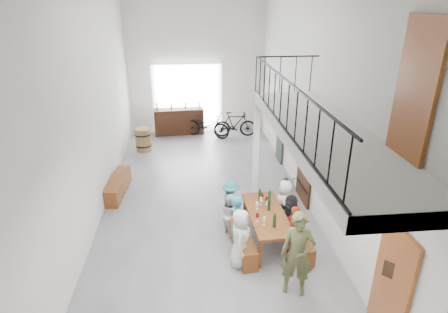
{
  "coord_description": "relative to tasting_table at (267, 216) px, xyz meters",
  "views": [
    {
      "loc": [
        -0.4,
        -9.25,
        5.27
      ],
      "look_at": [
        0.47,
        -0.5,
        1.51
      ],
      "focal_mm": 30.0,
      "sensor_mm": 36.0,
      "label": 1
    }
  ],
  "objects": [
    {
      "name": "guest_left_d",
      "position": [
        -0.73,
        0.88,
        -0.12
      ],
      "size": [
        0.52,
        0.8,
        1.17
      ],
      "primitive_type": "imported",
      "rotation": [
        0.0,
        0.0,
        1.68
      ],
      "color": "teal",
      "rests_on": "ground"
    },
    {
      "name": "guest_left_c",
      "position": [
        -0.78,
        0.48,
        -0.19
      ],
      "size": [
        0.55,
        0.61,
        1.04
      ],
      "primitive_type": "imported",
      "rotation": [
        0.0,
        0.0,
        1.94
      ],
      "color": "silver",
      "rests_on": "ground"
    },
    {
      "name": "bicycle_near",
      "position": [
        -0.94,
        7.27,
        -0.2
      ],
      "size": [
        2.02,
        1.47,
        1.01
      ],
      "primitive_type": "imported",
      "rotation": [
        0.0,
        0.0,
        1.1
      ],
      "color": "black",
      "rests_on": "ground"
    },
    {
      "name": "serving_counter",
      "position": [
        -2.07,
        7.8,
        -0.18
      ],
      "size": [
        2.05,
        0.7,
        1.06
      ],
      "primitive_type": "cube",
      "rotation": [
        0.0,
        0.0,
        0.07
      ],
      "color": "#381B0E",
      "rests_on": "ground"
    },
    {
      "name": "guest_right_c",
      "position": [
        0.58,
        0.67,
        -0.1
      ],
      "size": [
        0.51,
        0.67,
        1.22
      ],
      "primitive_type": "imported",
      "rotation": [
        0.0,
        0.0,
        -1.8
      ],
      "color": "silver",
      "rests_on": "ground"
    },
    {
      "name": "guest_right_a",
      "position": [
        0.49,
        -0.52,
        -0.08
      ],
      "size": [
        0.45,
        0.78,
        1.24
      ],
      "primitive_type": "imported",
      "rotation": [
        0.0,
        0.0,
        -1.36
      ],
      "color": "red",
      "rests_on": "ground"
    },
    {
      "name": "tableware",
      "position": [
        -0.02,
        0.16,
        0.22
      ],
      "size": [
        0.5,
        1.18,
        0.35
      ],
      "color": "black",
      "rests_on": "tasting_table"
    },
    {
      "name": "host_standing",
      "position": [
        0.24,
        -1.6,
        0.16
      ],
      "size": [
        0.73,
        0.59,
        1.74
      ],
      "primitive_type": "imported",
      "rotation": [
        0.0,
        0.0,
        -0.32
      ],
      "color": "#4D502D",
      "rests_on": "ground"
    },
    {
      "name": "potted_plant",
      "position": [
        1.17,
        2.48,
        -0.47
      ],
      "size": [
        0.46,
        0.41,
        0.46
      ],
      "primitive_type": "imported",
      "rotation": [
        0.0,
        0.0,
        0.14
      ],
      "color": "#214A1D",
      "rests_on": "ground"
    },
    {
      "name": "bench_wall",
      "position": [
        0.63,
        -0.07,
        -0.49
      ],
      "size": [
        0.45,
        1.9,
        0.43
      ],
      "primitive_type": "cube",
      "rotation": [
        0.0,
        0.0,
        0.11
      ],
      "color": "brown",
      "rests_on": "ground"
    },
    {
      "name": "guest_right_b",
      "position": [
        0.59,
        0.17,
        -0.15
      ],
      "size": [
        0.64,
        1.09,
        1.12
      ],
      "primitive_type": "imported",
      "rotation": [
        0.0,
        0.0,
        -1.25
      ],
      "color": "black",
      "rests_on": "ground"
    },
    {
      "name": "guest_left_a",
      "position": [
        -0.7,
        -0.71,
        -0.05
      ],
      "size": [
        0.56,
        0.73,
        1.32
      ],
      "primitive_type": "imported",
      "rotation": [
        0.0,
        0.0,
        1.32
      ],
      "color": "silver",
      "rests_on": "ground"
    },
    {
      "name": "balcony",
      "position": [
        0.7,
        -0.98,
        2.26
      ],
      "size": [
        1.52,
        5.62,
        4.0
      ],
      "color": "silver",
      "rests_on": "ground"
    },
    {
      "name": "oak_barrel",
      "position": [
        -3.37,
        6.04,
        -0.28
      ],
      "size": [
        0.58,
        0.58,
        0.85
      ],
      "color": "olive",
      "rests_on": "ground"
    },
    {
      "name": "counter_bottles",
      "position": [
        -2.07,
        7.79,
        0.49
      ],
      "size": [
        1.77,
        0.17,
        0.28
      ],
      "color": "black",
      "rests_on": "serving_counter"
    },
    {
      "name": "room_walls",
      "position": [
        -1.28,
        2.15,
        2.85
      ],
      "size": [
        12.0,
        12.0,
        12.0
      ],
      "color": "white",
      "rests_on": "ground"
    },
    {
      "name": "bench_inner",
      "position": [
        -0.62,
        -0.02,
        -0.47
      ],
      "size": [
        0.53,
        2.04,
        0.46
      ],
      "primitive_type": "cube",
      "rotation": [
        0.0,
        0.0,
        0.11
      ],
      "color": "brown",
      "rests_on": "ground"
    },
    {
      "name": "gateway_portal",
      "position": [
        -1.68,
        8.09,
        0.69
      ],
      "size": [
        2.8,
        0.08,
        2.8
      ],
      "primitive_type": "cube",
      "color": "white",
      "rests_on": "ground"
    },
    {
      "name": "guest_left_b",
      "position": [
        -0.68,
        -0.13,
        -0.04
      ],
      "size": [
        0.39,
        0.53,
        1.33
      ],
      "primitive_type": "imported",
      "rotation": [
        0.0,
        0.0,
        1.42
      ],
      "color": "teal",
      "rests_on": "ground"
    },
    {
      "name": "bicycle_far",
      "position": [
        0.2,
        7.21,
        -0.19
      ],
      "size": [
        1.74,
        0.53,
        1.04
      ],
      "primitive_type": "imported",
      "rotation": [
        0.0,
        0.0,
        1.55
      ],
      "color": "black",
      "rests_on": "ground"
    },
    {
      "name": "side_bench",
      "position": [
        -3.78,
        2.75,
        -0.46
      ],
      "size": [
        0.53,
        1.78,
        0.49
      ],
      "primitive_type": "cube",
      "rotation": [
        0.0,
        0.0,
        -0.09
      ],
      "color": "brown",
      "rests_on": "ground"
    },
    {
      "name": "right_wall_decor",
      "position": [
        1.42,
        0.28,
        1.04
      ],
      "size": [
        0.07,
        8.28,
        5.07
      ],
      "color": "brown",
      "rests_on": "ground"
    },
    {
      "name": "floor",
      "position": [
        -1.28,
        2.15,
        -0.71
      ],
      "size": [
        12.0,
        12.0,
        0.0
      ],
      "primitive_type": "plane",
      "color": "slate",
      "rests_on": "ground"
    },
    {
      "name": "tasting_table",
      "position": [
        0.0,
        0.0,
        0.0
      ],
      "size": [
        0.88,
        2.0,
        0.79
      ],
      "rotation": [
        0.0,
        0.0,
        0.04
      ],
      "color": "brown",
      "rests_on": "ground"
    }
  ]
}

